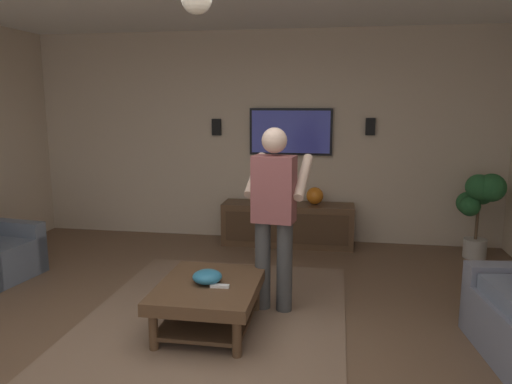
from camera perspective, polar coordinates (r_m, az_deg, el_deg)
name	(u,v)px	position (r m, az deg, el deg)	size (l,w,h in m)	color
ground_plane	(189,362)	(3.76, -7.85, -19.09)	(8.08, 8.08, 0.00)	brown
wall_back_tv	(262,137)	(6.63, 0.72, 6.44)	(0.10, 6.46, 2.78)	#C6B299
area_rug	(216,318)	(4.39, -4.74, -14.41)	(2.88, 2.22, 0.01)	#7A604C
coffee_table	(209,295)	(4.10, -5.51, -11.88)	(1.00, 0.80, 0.40)	#513823
media_console	(288,224)	(6.43, 3.72, -3.77)	(0.45, 1.70, 0.55)	#513823
tv	(291,132)	(6.48, 4.07, 7.02)	(0.05, 1.09, 0.61)	black
person_standing	(274,209)	(4.27, 2.16, -1.96)	(0.58, 0.59, 1.64)	#3F3F3F
potted_plant_tall	(479,201)	(6.34, 24.59, -0.93)	(0.51, 0.49, 1.04)	#B7B2A8
bowl	(207,277)	(4.04, -5.70, -9.80)	(0.24, 0.24, 0.11)	teal
remote_white	(220,286)	(3.96, -4.25, -10.88)	(0.15, 0.04, 0.02)	white
remote_black	(211,279)	(4.12, -5.26, -10.03)	(0.15, 0.04, 0.02)	black
vase_round	(315,196)	(6.36, 6.88, -0.43)	(0.22, 0.22, 0.22)	orange
wall_speaker_left	(370,127)	(6.47, 13.19, 7.44)	(0.06, 0.12, 0.22)	black
wall_speaker_right	(217,127)	(6.67, -4.62, 7.56)	(0.06, 0.12, 0.22)	black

